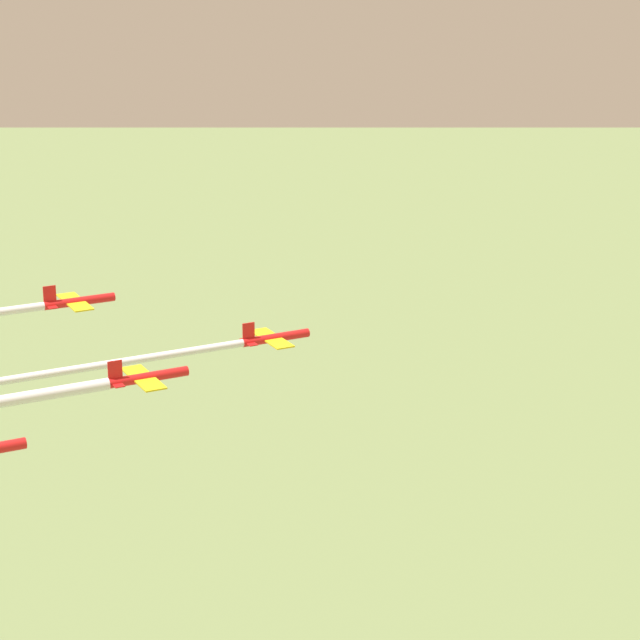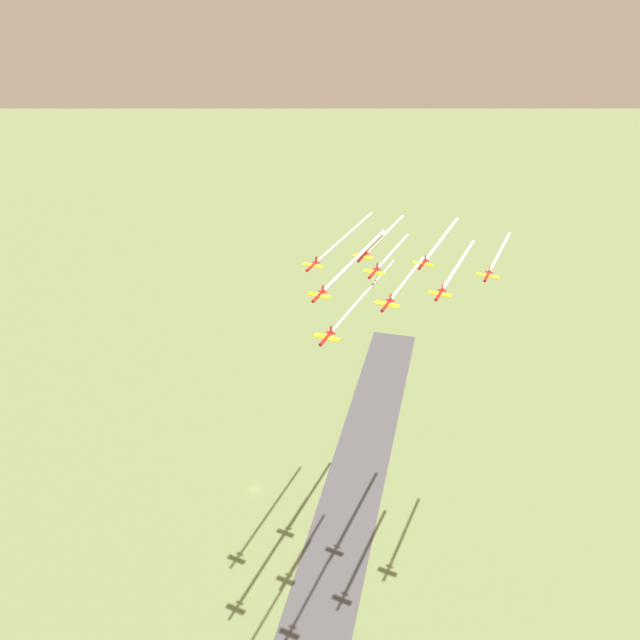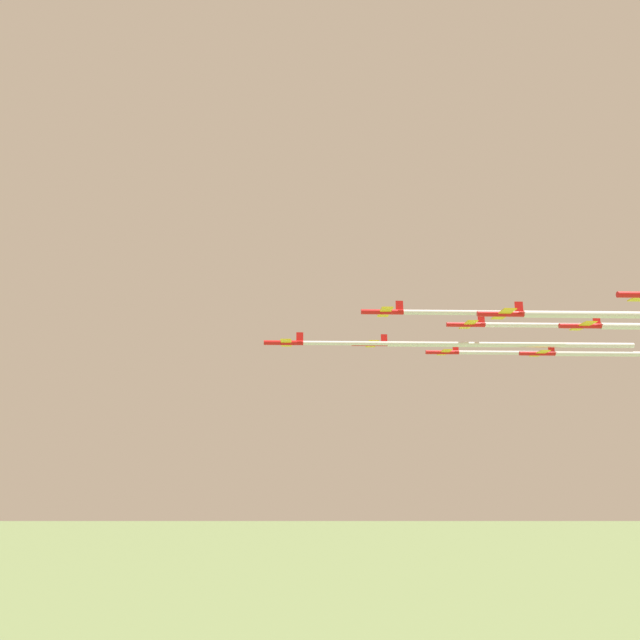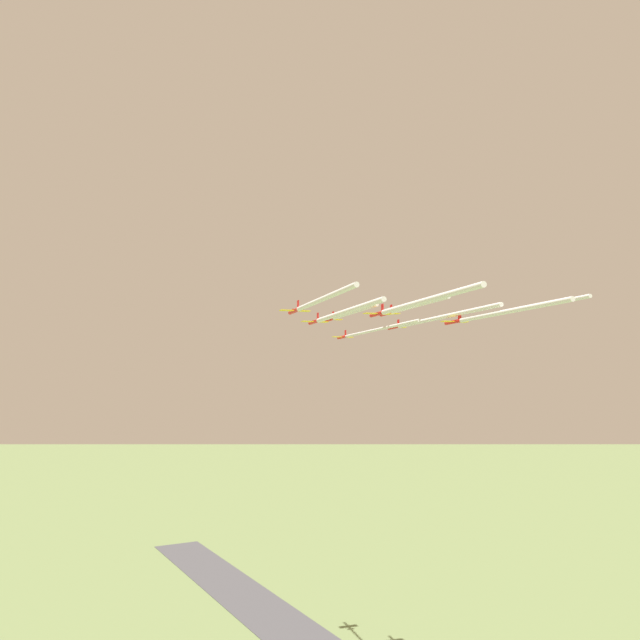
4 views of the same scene
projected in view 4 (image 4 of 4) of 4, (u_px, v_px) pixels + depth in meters
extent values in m
cylinder|color=red|center=(342.00, 337.00, 212.55)|extent=(1.50, 7.90, 0.96)
cube|color=yellow|center=(343.00, 337.00, 212.06)|extent=(7.46, 2.60, 0.16)
cube|color=red|center=(345.00, 333.00, 209.63)|extent=(0.22, 1.40, 1.92)
cube|color=red|center=(345.00, 336.00, 209.50)|extent=(2.85, 1.15, 0.10)
cylinder|color=red|center=(330.00, 320.00, 192.17)|extent=(1.50, 7.90, 0.96)
cube|color=yellow|center=(330.00, 319.00, 191.67)|extent=(7.46, 2.60, 0.16)
cube|color=red|center=(333.00, 315.00, 189.24)|extent=(0.22, 1.40, 1.92)
cube|color=red|center=(333.00, 318.00, 189.11)|extent=(2.85, 1.15, 0.10)
cylinder|color=red|center=(394.00, 327.00, 198.67)|extent=(1.50, 7.90, 0.96)
cube|color=yellow|center=(395.00, 327.00, 198.18)|extent=(7.46, 2.60, 0.16)
cube|color=red|center=(398.00, 323.00, 195.75)|extent=(0.22, 1.40, 1.92)
cube|color=red|center=(398.00, 326.00, 195.62)|extent=(2.85, 1.15, 0.10)
cylinder|color=red|center=(314.00, 322.00, 171.06)|extent=(1.50, 7.90, 0.96)
cube|color=yellow|center=(315.00, 322.00, 170.57)|extent=(7.46, 2.60, 0.16)
cube|color=red|center=(318.00, 316.00, 168.14)|extent=(0.22, 1.40, 1.92)
cube|color=red|center=(318.00, 321.00, 168.01)|extent=(2.85, 1.15, 0.10)
cylinder|color=red|center=(386.00, 314.00, 178.09)|extent=(1.50, 7.90, 0.96)
cube|color=yellow|center=(387.00, 313.00, 177.60)|extent=(7.46, 2.60, 0.16)
cube|color=red|center=(391.00, 308.00, 175.17)|extent=(0.22, 1.40, 1.92)
cube|color=red|center=(391.00, 312.00, 175.04)|extent=(2.85, 1.15, 0.10)
cylinder|color=red|center=(454.00, 322.00, 184.60)|extent=(1.50, 7.90, 0.96)
cube|color=yellow|center=(455.00, 322.00, 184.11)|extent=(7.46, 2.60, 0.16)
cube|color=red|center=(459.00, 317.00, 181.68)|extent=(0.22, 1.40, 1.92)
cube|color=red|center=(459.00, 321.00, 181.55)|extent=(2.85, 1.15, 0.10)
cylinder|color=red|center=(294.00, 311.00, 150.32)|extent=(1.50, 7.90, 0.96)
cube|color=yellow|center=(295.00, 311.00, 149.83)|extent=(7.46, 2.60, 0.16)
cube|color=red|center=(298.00, 304.00, 147.40)|extent=(0.22, 1.40, 1.92)
cube|color=red|center=(298.00, 309.00, 147.27)|extent=(2.85, 1.15, 0.10)
cylinder|color=red|center=(377.00, 314.00, 157.02)|extent=(1.50, 7.90, 0.96)
cube|color=yellow|center=(378.00, 314.00, 156.53)|extent=(7.46, 2.60, 0.16)
cube|color=red|center=(382.00, 308.00, 154.10)|extent=(0.22, 1.40, 1.92)
cube|color=red|center=(382.00, 313.00, 153.97)|extent=(2.85, 1.15, 0.10)
cylinder|color=red|center=(453.00, 322.00, 163.58)|extent=(1.50, 7.90, 0.96)
cube|color=yellow|center=(454.00, 322.00, 163.09)|extent=(7.46, 2.60, 0.16)
cube|color=red|center=(460.00, 316.00, 160.66)|extent=(0.22, 1.40, 1.92)
cube|color=red|center=(460.00, 321.00, 160.53)|extent=(2.85, 1.15, 0.10)
cylinder|color=white|center=(378.00, 329.00, 183.78)|extent=(4.48, 52.95, 0.82)
cylinder|color=white|center=(354.00, 312.00, 172.88)|extent=(3.18, 32.93, 0.90)
cylinder|color=white|center=(443.00, 317.00, 169.11)|extent=(4.91, 54.64, 1.14)
cylinder|color=white|center=(347.00, 311.00, 146.94)|extent=(4.16, 43.16, 1.18)
cylinder|color=white|center=(418.00, 305.00, 159.56)|extent=(3.13, 31.35, 0.97)
cylinder|color=white|center=(515.00, 310.00, 156.15)|extent=(4.52, 52.28, 0.91)
cylinder|color=white|center=(324.00, 298.00, 128.99)|extent=(3.64, 37.26, 1.07)
cylinder|color=white|center=(426.00, 300.00, 132.41)|extent=(4.26, 44.20, 1.21)
cylinder|color=white|center=(509.00, 311.00, 140.34)|extent=(3.96, 41.30, 1.11)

